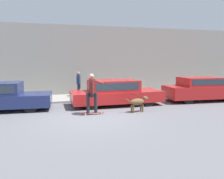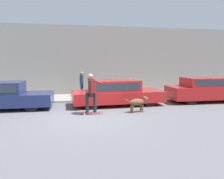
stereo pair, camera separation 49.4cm
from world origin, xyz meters
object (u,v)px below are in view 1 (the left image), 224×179
object	(u,v)px
dog	(138,102)
skateboarder	(92,91)
parked_car_1	(115,93)
parked_car_2	(202,89)
pedestrian_with_bag	(79,83)

from	to	relation	value
dog	skateboarder	size ratio (longest dim) A/B	0.40
parked_car_1	skateboarder	size ratio (longest dim) A/B	1.65
parked_car_2	dog	xyz separation A→B (m)	(-4.53, -1.77, -0.21)
parked_car_2	dog	distance (m)	4.87
dog	pedestrian_with_bag	size ratio (longest dim) A/B	0.75
parked_car_1	dog	size ratio (longest dim) A/B	4.15
dog	parked_car_1	bearing A→B (deg)	98.07
dog	pedestrian_with_bag	bearing A→B (deg)	106.47
parked_car_2	parked_car_1	bearing A→B (deg)	-177.76
parked_car_1	skateboarder	distance (m)	2.31
parked_car_1	parked_car_2	world-z (taller)	parked_car_2
parked_car_2	skateboarder	world-z (taller)	skateboarder
parked_car_1	parked_car_2	bearing A→B (deg)	-2.11
dog	pedestrian_with_bag	xyz separation A→B (m)	(-2.17, 4.44, 0.49)
pedestrian_with_bag	parked_car_1	bearing A→B (deg)	116.08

